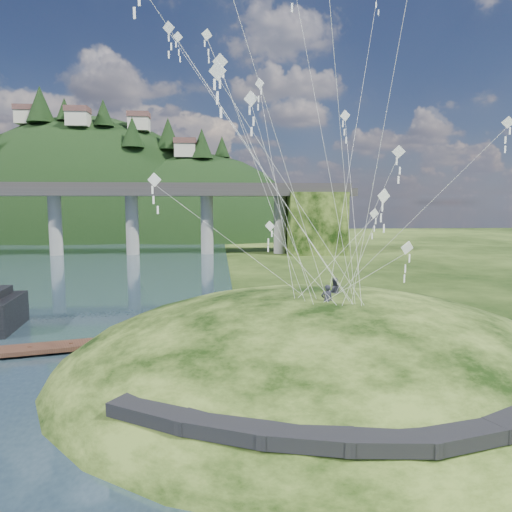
{
  "coord_description": "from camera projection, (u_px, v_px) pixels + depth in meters",
  "views": [
    {
      "loc": [
        1.25,
        -26.75,
        10.86
      ],
      "look_at": [
        4.0,
        6.0,
        7.0
      ],
      "focal_mm": 32.0,
      "sensor_mm": 36.0,
      "label": 1
    }
  ],
  "objects": [
    {
      "name": "ground",
      "position": [
        199.0,
        383.0,
        27.63
      ],
      "size": [
        320.0,
        320.0,
        0.0
      ],
      "primitive_type": "plane",
      "color": "black",
      "rests_on": "ground"
    },
    {
      "name": "wooden_dock",
      "position": [
        71.0,
        346.0,
        33.49
      ],
      "size": [
        13.05,
        4.87,
        0.92
      ],
      "color": "#341E15",
      "rests_on": "ground"
    },
    {
      "name": "kite_swarm",
      "position": [
        287.0,
        83.0,
        27.0
      ],
      "size": [
        20.45,
        14.48,
        20.43
      ],
      "color": "white",
      "rests_on": "ground"
    },
    {
      "name": "grass_hill",
      "position": [
        321.0,
        389.0,
        30.45
      ],
      "size": [
        36.0,
        32.0,
        13.0
      ],
      "color": "black",
      "rests_on": "ground"
    },
    {
      "name": "kite_flyers",
      "position": [
        332.0,
        280.0,
        29.12
      ],
      "size": [
        1.88,
        2.92,
        1.99
      ],
      "color": "#22232E",
      "rests_on": "ground"
    },
    {
      "name": "far_ridge",
      "position": [
        78.0,
        260.0,
        145.79
      ],
      "size": [
        153.0,
        70.0,
        94.5
      ],
      "color": "black",
      "rests_on": "ground"
    },
    {
      "name": "bridge",
      "position": [
        82.0,
        208.0,
        93.64
      ],
      "size": [
        160.0,
        11.0,
        15.0
      ],
      "color": "#2D2B2B",
      "rests_on": "ground"
    },
    {
      "name": "footpath",
      "position": [
        374.0,
        421.0,
        18.37
      ],
      "size": [
        22.29,
        5.84,
        0.83
      ],
      "color": "black",
      "rests_on": "ground"
    }
  ]
}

